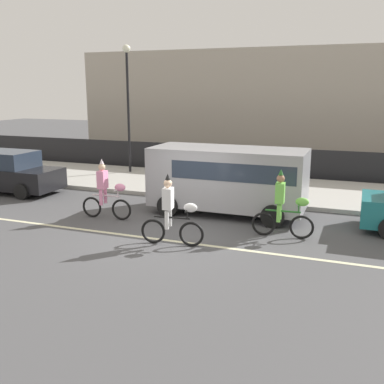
# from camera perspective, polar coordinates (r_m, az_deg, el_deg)

# --- Properties ---
(ground_plane) EXTENTS (80.00, 80.00, 0.00)m
(ground_plane) POSITION_cam_1_polar(r_m,az_deg,el_deg) (12.79, -2.32, -5.47)
(ground_plane) COLOR #4C4C4F
(road_centre_line) EXTENTS (36.00, 0.14, 0.01)m
(road_centre_line) POSITION_cam_1_polar(r_m,az_deg,el_deg) (12.35, -3.24, -6.13)
(road_centre_line) COLOR beige
(road_centre_line) RESTS_ON ground
(sidewalk_curb) EXTENTS (60.00, 5.00, 0.15)m
(sidewalk_curb) POSITION_cam_1_polar(r_m,az_deg,el_deg) (18.71, 5.53, 0.66)
(sidewalk_curb) COLOR #ADAAA3
(sidewalk_curb) RESTS_ON ground
(fence_line) EXTENTS (40.00, 0.08, 1.40)m
(fence_line) POSITION_cam_1_polar(r_m,az_deg,el_deg) (21.36, 7.65, 3.84)
(fence_line) COLOR black
(fence_line) RESTS_ON ground
(building_backdrop) EXTENTS (28.00, 8.00, 6.28)m
(building_backdrop) POSITION_cam_1_polar(r_m,az_deg,el_deg) (29.29, 15.54, 10.73)
(building_backdrop) COLOR #B2A899
(building_backdrop) RESTS_ON ground
(parade_cyclist_pink) EXTENTS (1.72, 0.50, 1.92)m
(parade_cyclist_pink) POSITION_cam_1_polar(r_m,az_deg,el_deg) (14.39, -10.84, -0.11)
(parade_cyclist_pink) COLOR black
(parade_cyclist_pink) RESTS_ON ground
(parade_cyclist_zebra) EXTENTS (1.72, 0.51, 1.92)m
(parade_cyclist_zebra) POSITION_cam_1_polar(r_m,az_deg,el_deg) (11.76, -2.51, -2.84)
(parade_cyclist_zebra) COLOR black
(parade_cyclist_zebra) RESTS_ON ground
(parade_cyclist_lime) EXTENTS (1.72, 0.50, 1.92)m
(parade_cyclist_lime) POSITION_cam_1_polar(r_m,az_deg,el_deg) (12.61, 11.56, -2.00)
(parade_cyclist_lime) COLOR black
(parade_cyclist_lime) RESTS_ON ground
(parked_van_grey) EXTENTS (5.00, 2.22, 2.18)m
(parked_van_grey) POSITION_cam_1_polar(r_m,az_deg,el_deg) (14.66, 4.84, 2.06)
(parked_van_grey) COLOR #99999E
(parked_van_grey) RESTS_ON ground
(parked_car_black) EXTENTS (4.10, 1.92, 1.64)m
(parked_car_black) POSITION_cam_1_polar(r_m,az_deg,el_deg) (19.30, -22.11, 2.27)
(parked_car_black) COLOR black
(parked_car_black) RESTS_ON ground
(street_lamp_post) EXTENTS (0.36, 0.36, 5.86)m
(street_lamp_post) POSITION_cam_1_polar(r_m,az_deg,el_deg) (21.54, -8.17, 12.69)
(street_lamp_post) COLOR black
(street_lamp_post) RESTS_ON sidewalk_curb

